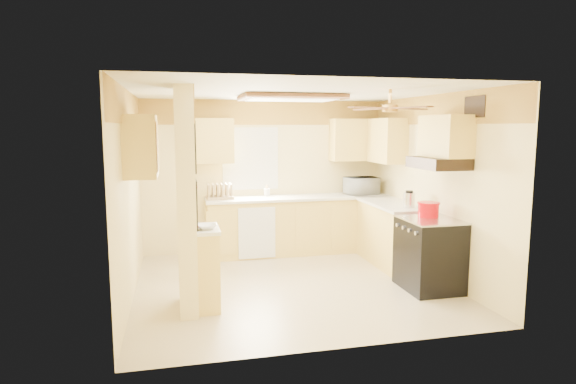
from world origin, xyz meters
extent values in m
plane|color=tan|center=(0.00, 0.00, 0.00)|extent=(4.00, 4.00, 0.00)
plane|color=white|center=(0.00, 0.00, 2.50)|extent=(4.00, 4.00, 0.00)
plane|color=#F8E197|center=(0.00, 1.90, 1.25)|extent=(4.00, 0.00, 4.00)
plane|color=#F8E197|center=(0.00, -1.90, 1.25)|extent=(4.00, 0.00, 4.00)
plane|color=#F8E197|center=(-2.00, 0.00, 1.25)|extent=(0.00, 3.80, 3.80)
plane|color=#F8E197|center=(2.00, 0.00, 1.25)|extent=(0.00, 3.80, 3.80)
cube|color=#FCC54A|center=(0.00, 1.88, 2.30)|extent=(4.00, 0.02, 0.40)
cube|color=#F8E197|center=(-1.35, -0.55, 1.25)|extent=(0.20, 0.70, 2.50)
cube|color=#DDC15C|center=(-1.13, -0.55, 0.45)|extent=(0.25, 0.55, 0.90)
cube|color=white|center=(-1.13, -0.55, 0.92)|extent=(0.28, 0.58, 0.04)
cube|color=#DDC15C|center=(0.50, 1.60, 0.45)|extent=(3.00, 0.60, 0.90)
cube|color=#DDC15C|center=(1.70, 0.60, 0.45)|extent=(0.60, 1.40, 0.90)
cube|color=white|center=(0.50, 1.59, 0.92)|extent=(3.04, 0.64, 0.04)
cube|color=white|center=(1.69, 0.60, 0.92)|extent=(0.64, 1.44, 0.04)
cube|color=white|center=(-0.25, 1.29, 0.43)|extent=(0.58, 0.02, 0.80)
cube|color=white|center=(-0.25, 1.89, 1.55)|extent=(0.92, 0.02, 1.02)
cube|color=white|center=(-0.25, 1.89, 1.55)|extent=(0.80, 0.02, 0.90)
cube|color=#DDC15C|center=(-0.85, 1.72, 1.85)|extent=(0.60, 0.35, 0.70)
cube|color=#DDC15C|center=(1.55, 1.72, 1.85)|extent=(0.90, 0.35, 0.70)
cube|color=#DDC15C|center=(1.82, 1.25, 1.85)|extent=(0.35, 1.00, 0.70)
cube|color=#DDC15C|center=(-1.82, -0.25, 1.85)|extent=(0.35, 0.75, 0.70)
cube|color=#DDC15C|center=(1.82, -0.55, 1.95)|extent=(0.35, 0.76, 0.52)
cube|color=black|center=(1.67, -0.55, 0.45)|extent=(0.65, 0.76, 0.90)
cube|color=silver|center=(1.67, -0.55, 0.91)|extent=(0.66, 0.77, 0.02)
cylinder|color=silver|center=(1.34, -0.80, 0.80)|extent=(0.03, 0.05, 0.05)
cylinder|color=silver|center=(1.34, -0.63, 0.80)|extent=(0.03, 0.05, 0.05)
cylinder|color=silver|center=(1.34, -0.47, 0.80)|extent=(0.03, 0.05, 0.05)
cylinder|color=silver|center=(1.34, -0.30, 0.80)|extent=(0.03, 0.05, 0.05)
cube|color=black|center=(1.74, -0.55, 1.62)|extent=(0.50, 0.76, 0.14)
cube|color=black|center=(-1.24, -0.55, 1.85)|extent=(0.02, 0.42, 0.57)
cube|color=white|center=(-1.23, -0.55, 1.85)|extent=(0.01, 0.37, 0.52)
cube|color=black|center=(-1.24, -0.55, 1.20)|extent=(0.02, 0.42, 0.57)
cube|color=yellow|center=(-1.23, -0.55, 1.20)|extent=(0.01, 0.37, 0.52)
cube|color=brown|center=(0.10, 0.50, 2.46)|extent=(1.35, 0.95, 0.06)
cube|color=white|center=(0.10, 0.50, 2.44)|extent=(1.15, 0.75, 0.02)
cylinder|color=gold|center=(1.00, -0.70, 2.42)|extent=(0.04, 0.04, 0.16)
cylinder|color=gold|center=(1.00, -0.70, 2.28)|extent=(0.18, 0.18, 0.08)
cube|color=brown|center=(1.30, -0.59, 2.28)|extent=(0.55, 0.28, 0.01)
cube|color=brown|center=(0.89, -0.40, 2.28)|extent=(0.28, 0.55, 0.01)
cube|color=brown|center=(0.70, -0.81, 2.28)|extent=(0.55, 0.28, 0.01)
cube|color=brown|center=(1.11, -1.00, 2.28)|extent=(0.28, 0.55, 0.01)
cube|color=black|center=(1.98, -0.90, 2.30)|extent=(0.02, 0.40, 0.25)
imported|color=white|center=(1.59, 1.59, 1.08)|extent=(0.57, 0.43, 0.29)
imported|color=white|center=(-1.13, -0.65, 0.97)|extent=(0.26, 0.26, 0.06)
cylinder|color=red|center=(1.71, -0.40, 1.00)|extent=(0.26, 0.26, 0.17)
cylinder|color=red|center=(1.71, -0.40, 1.09)|extent=(0.28, 0.28, 0.02)
cylinder|color=silver|center=(1.73, 0.17, 1.05)|extent=(0.16, 0.16, 0.21)
cylinder|color=black|center=(1.73, 0.17, 1.17)|extent=(0.11, 0.11, 0.03)
cube|color=tan|center=(-0.79, 1.61, 0.96)|extent=(0.44, 0.34, 0.04)
cube|color=tan|center=(-0.96, 1.61, 1.06)|extent=(0.02, 0.28, 0.24)
cube|color=tan|center=(-0.89, 1.61, 1.06)|extent=(0.02, 0.28, 0.24)
cube|color=tan|center=(-0.82, 1.61, 1.06)|extent=(0.02, 0.28, 0.24)
cube|color=tan|center=(-0.75, 1.61, 1.06)|extent=(0.02, 0.28, 0.24)
cube|color=tan|center=(-0.68, 1.61, 1.06)|extent=(0.02, 0.28, 0.24)
cube|color=tan|center=(-0.61, 1.61, 1.06)|extent=(0.02, 0.28, 0.24)
cylinder|color=white|center=(-0.89, 1.61, 1.06)|extent=(0.02, 0.24, 0.24)
cylinder|color=white|center=(-0.75, 1.61, 1.06)|extent=(0.02, 0.24, 0.24)
cylinder|color=white|center=(0.00, 1.75, 1.00)|extent=(0.09, 0.09, 0.12)
cylinder|color=tan|center=(0.02, 1.75, 1.03)|extent=(0.01, 0.01, 0.19)
cylinder|color=tan|center=(0.00, 1.76, 1.03)|extent=(0.01, 0.01, 0.19)
cylinder|color=tan|center=(-0.02, 1.75, 1.03)|extent=(0.01, 0.01, 0.19)
cylinder|color=tan|center=(0.00, 1.73, 1.03)|extent=(0.01, 0.01, 0.19)
camera|label=1|loc=(-1.44, -5.95, 2.06)|focal=30.00mm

